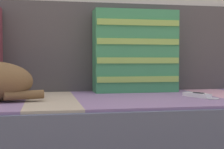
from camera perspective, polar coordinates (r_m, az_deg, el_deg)
couch at (r=1.53m, az=-2.32°, el=-10.05°), size 1.93×0.83×0.33m
sofa_backrest at (r=1.84m, az=-4.00°, el=4.52°), size 1.89×0.14×0.46m
throw_pillow_striped at (r=1.74m, az=3.88°, el=3.87°), size 0.42×0.14×0.41m
game_remote_far at (r=1.52m, az=14.12°, el=-3.38°), size 0.10×0.19×0.02m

